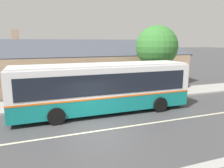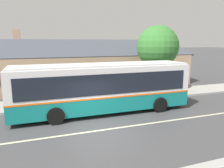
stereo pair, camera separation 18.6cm
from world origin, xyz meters
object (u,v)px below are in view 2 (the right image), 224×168
Objects in this scene: transit_bus at (103,87)px; bus_stop_sign at (161,78)px; bench_down_street at (40,98)px; street_tree_primary at (158,47)px.

bus_stop_sign is at bearing 20.06° from transit_bus.
bus_stop_sign is at bearing -5.05° from bench_down_street.
street_tree_primary reaches higher than transit_bus.
bench_down_street is at bearing -174.34° from street_tree_primary.
transit_bus is 7.90m from street_tree_primary.
street_tree_primary is 3.20m from bus_stop_sign.
street_tree_primary is (10.26, 1.02, 3.59)m from bench_down_street.
street_tree_primary reaches higher than bench_down_street.
bench_down_street is at bearing 174.95° from bus_stop_sign.
transit_bus is 4.84× the size of bus_stop_sign.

